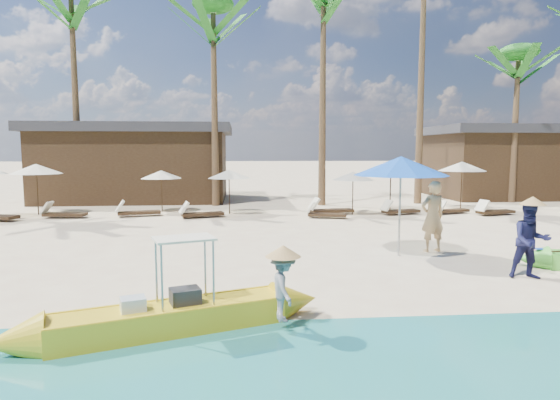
{
  "coord_description": "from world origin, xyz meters",
  "views": [
    {
      "loc": [
        -2.07,
        -9.98,
        2.82
      ],
      "look_at": [
        -1.06,
        2.0,
        1.55
      ],
      "focal_mm": 30.0,
      "sensor_mm": 36.0,
      "label": 1
    }
  ],
  "objects": [
    {
      "name": "ground",
      "position": [
        0.0,
        0.0,
        0.0
      ],
      "size": [
        240.0,
        240.0,
        0.0
      ],
      "primitive_type": "plane",
      "color": "beige",
      "rests_on": "ground"
    },
    {
      "name": "wet_sand_strip",
      "position": [
        0.0,
        -5.0,
        0.0
      ],
      "size": [
        240.0,
        4.5,
        0.01
      ],
      "primitive_type": "cube",
      "color": "tan",
      "rests_on": "ground"
    },
    {
      "name": "yellow_canoe",
      "position": [
        -3.17,
        -2.82,
        0.24
      ],
      "size": [
        5.51,
        2.23,
        1.48
      ],
      "rotation": [
        0.0,
        0.0,
        0.34
      ],
      "color": "gold",
      "rests_on": "ground"
    },
    {
      "name": "tourist",
      "position": [
        3.27,
        2.54,
        0.99
      ],
      "size": [
        0.81,
        0.62,
        1.99
      ],
      "primitive_type": "imported",
      "rotation": [
        0.0,
        0.0,
        3.36
      ],
      "color": "tan",
      "rests_on": "ground"
    },
    {
      "name": "vendor_green",
      "position": [
        4.28,
        -0.36,
        0.85
      ],
      "size": [
        0.95,
        0.81,
        1.71
      ],
      "primitive_type": "imported",
      "rotation": [
        0.0,
        0.0,
        -0.21
      ],
      "color": "#16173D",
      "rests_on": "ground"
    },
    {
      "name": "vendor_yellow",
      "position": [
        -1.43,
        -2.95,
        0.72
      ],
      "size": [
        0.49,
        0.74,
        1.08
      ],
      "primitive_type": "imported",
      "rotation": [
        0.0,
        0.0,
        1.71
      ],
      "color": "gray",
      "rests_on": "ground"
    },
    {
      "name": "blue_umbrella",
      "position": [
        2.15,
        2.05,
        2.42
      ],
      "size": [
        2.49,
        2.49,
        2.68
      ],
      "color": "#99999E",
      "rests_on": "ground"
    },
    {
      "name": "resort_parasol_3",
      "position": [
        -11.02,
        11.4,
        2.03
      ],
      "size": [
        2.18,
        2.18,
        2.25
      ],
      "color": "#332415",
      "rests_on": "ground"
    },
    {
      "name": "lounger_3_right",
      "position": [
        -9.59,
        10.23,
        0.2
      ],
      "size": [
        1.85,
        0.73,
        0.61
      ],
      "rotation": [
        0.0,
        0.0,
        -0.1
      ],
      "color": "#332415",
      "rests_on": "ground"
    },
    {
      "name": "resort_parasol_4",
      "position": [
        -5.71,
        11.91,
        1.74
      ],
      "size": [
        1.87,
        1.87,
        1.93
      ],
      "color": "#332415",
      "rests_on": "ground"
    },
    {
      "name": "lounger_4_left",
      "position": [
        -6.59,
        10.47,
        0.21
      ],
      "size": [
        1.95,
        1.05,
        0.63
      ],
      "rotation": [
        0.0,
        0.0,
        0.27
      ],
      "color": "#332415",
      "rests_on": "ground"
    },
    {
      "name": "lounger_4_right",
      "position": [
        -3.82,
        9.81,
        0.21
      ],
      "size": [
        1.94,
        1.05,
        0.63
      ],
      "rotation": [
        0.0,
        0.0,
        0.27
      ],
      "color": "#332415",
      "rests_on": "ground"
    },
    {
      "name": "resort_parasol_5",
      "position": [
        -2.58,
        10.96,
        1.79
      ],
      "size": [
        1.93,
        1.93,
        1.99
      ],
      "color": "#332415",
      "rests_on": "ground"
    },
    {
      "name": "lounger_5_left",
      "position": [
        -3.88,
        9.92,
        0.19
      ],
      "size": [
        1.73,
        0.82,
        0.56
      ],
      "rotation": [
        0.0,
        0.0,
        0.2
      ],
      "color": "#332415",
      "rests_on": "ground"
    },
    {
      "name": "resort_parasol_6",
      "position": [
        2.87,
        10.23,
        1.72
      ],
      "size": [
        1.85,
        1.85,
        1.91
      ],
      "color": "#332415",
      "rests_on": "ground"
    },
    {
      "name": "lounger_6_left",
      "position": [
        1.44,
        9.3,
        0.19
      ],
      "size": [
        1.75,
        0.94,
        0.57
      ],
      "rotation": [
        0.0,
        0.0,
        -0.27
      ],
      "color": "#332415",
      "rests_on": "ground"
    },
    {
      "name": "lounger_6_right",
      "position": [
        1.83,
        10.35,
        0.23
      ],
      "size": [
        2.06,
        0.88,
        0.68
      ],
      "rotation": [
        0.0,
        0.0,
        0.14
      ],
      "color": "#332415",
      "rests_on": "ground"
    },
    {
      "name": "resort_parasol_7",
      "position": [
        5.0,
        11.54,
        2.11
      ],
      "size": [
        2.27,
        2.27,
        2.34
      ],
      "color": "#332415",
      "rests_on": "ground"
    },
    {
      "name": "lounger_7_left",
      "position": [
        4.89,
        10.04,
        0.2
      ],
      "size": [
        1.84,
        0.95,
        0.6
      ],
      "rotation": [
        0.0,
        0.0,
        0.24
      ],
      "color": "#332415",
      "rests_on": "ground"
    },
    {
      "name": "lounger_7_right",
      "position": [
        7.32,
        10.14,
        0.19
      ],
      "size": [
        1.72,
        0.97,
        0.56
      ],
      "rotation": [
        0.0,
        0.0,
        0.3
      ],
      "color": "#332415",
      "rests_on": "ground"
    },
    {
      "name": "resort_parasol_8",
      "position": [
        8.48,
        11.54,
        2.08
      ],
      "size": [
        2.24,
        2.24,
        2.31
      ],
      "color": "#332415",
      "rests_on": "ground"
    },
    {
      "name": "lounger_8_left",
      "position": [
        8.98,
        9.51,
        0.2
      ],
      "size": [
        1.88,
        0.97,
        0.61
      ],
      "rotation": [
        0.0,
        0.0,
        0.24
      ],
      "color": "#332415",
      "rests_on": "ground"
    },
    {
      "name": "palm_2",
      "position": [
        -10.45,
        15.08,
        9.18
      ],
      "size": [
        2.08,
        2.08,
        11.33
      ],
      "color": "brown",
      "rests_on": "ground"
    },
    {
      "name": "palm_3",
      "position": [
        -3.36,
        14.27,
        8.58
      ],
      "size": [
        2.08,
        2.08,
        10.52
      ],
      "color": "brown",
      "rests_on": "ground"
    },
    {
      "name": "palm_4",
      "position": [
        2.15,
        14.01,
        9.45
      ],
      "size": [
        2.08,
        2.08,
        11.7
      ],
      "color": "brown",
      "rests_on": "ground"
    },
    {
      "name": "palm_6",
      "position": [
        12.84,
        14.52,
        7.05
      ],
      "size": [
        2.08,
        2.08,
        8.51
      ],
      "color": "brown",
      "rests_on": "ground"
    },
    {
      "name": "pavilion_west",
      "position": [
        -8.0,
        17.5,
        2.19
      ],
      "size": [
        10.8,
        6.6,
        4.3
      ],
      "color": "#332415",
      "rests_on": "ground"
    },
    {
      "name": "pavilion_east",
      "position": [
        14.0,
        17.5,
        2.2
      ],
      "size": [
        8.8,
        6.6,
        4.3
      ],
      "color": "#332415",
      "rests_on": "ground"
    }
  ]
}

